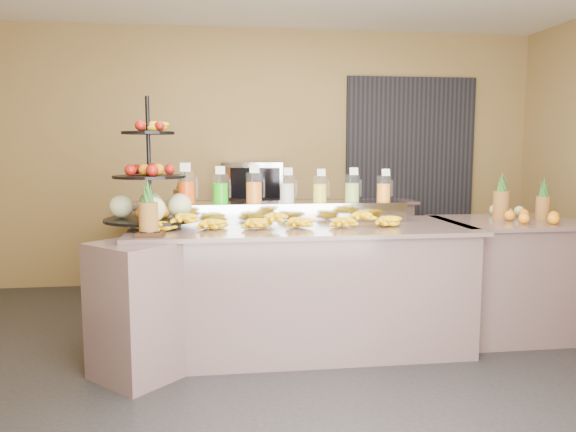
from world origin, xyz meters
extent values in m
plane|color=black|center=(0.00, 0.00, 0.00)|extent=(6.00, 6.00, 0.00)
cube|color=olive|center=(0.00, 2.51, 1.40)|extent=(6.00, 0.02, 2.80)
cube|color=black|center=(1.60, 2.46, 1.20)|extent=(1.50, 0.06, 2.20)
cube|color=gray|center=(0.00, 0.30, 0.45)|extent=(2.40, 0.90, 0.90)
cube|color=gray|center=(0.00, 0.30, 0.92)|extent=(2.50, 1.00, 0.03)
cube|color=gray|center=(-1.15, -0.10, 0.45)|extent=(0.71, 0.71, 0.90)
cube|color=gray|center=(1.70, 0.40, 0.45)|extent=(1.00, 0.80, 0.90)
cube|color=gray|center=(1.70, 0.40, 0.92)|extent=(1.08, 0.88, 0.03)
cube|color=gray|center=(0.00, 2.25, 0.45)|extent=(3.00, 0.50, 0.90)
cube|color=gray|center=(0.00, 2.25, 0.92)|extent=(3.10, 0.55, 0.03)
cube|color=gray|center=(-0.07, 0.58, 1.01)|extent=(1.85, 0.30, 0.15)
cylinder|color=silver|center=(-0.85, 0.58, 1.20)|extent=(0.13, 0.13, 0.25)
cylinder|color=#DF4000|center=(-0.85, 0.58, 1.16)|extent=(0.13, 0.13, 0.17)
cylinder|color=gray|center=(-0.87, 0.59, 1.26)|extent=(0.01, 0.01, 0.29)
cube|color=white|center=(-0.85, 0.52, 1.36)|extent=(0.08, 0.02, 0.07)
cylinder|color=silver|center=(-0.59, 0.58, 1.19)|extent=(0.12, 0.12, 0.23)
cylinder|color=#15B800|center=(-0.59, 0.58, 1.16)|extent=(0.12, 0.12, 0.15)
cylinder|color=gray|center=(-0.61, 0.59, 1.24)|extent=(0.01, 0.01, 0.27)
cube|color=white|center=(-0.59, 0.52, 1.34)|extent=(0.07, 0.02, 0.06)
cylinder|color=silver|center=(-0.33, 0.58, 1.20)|extent=(0.13, 0.13, 0.23)
cylinder|color=orange|center=(-0.33, 0.58, 1.16)|extent=(0.12, 0.12, 0.16)
cylinder|color=gray|center=(-0.35, 0.59, 1.25)|extent=(0.01, 0.01, 0.28)
cube|color=white|center=(-0.33, 0.52, 1.35)|extent=(0.07, 0.02, 0.06)
cylinder|color=silver|center=(-0.07, 0.58, 1.19)|extent=(0.12, 0.12, 0.21)
cylinder|color=beige|center=(-0.07, 0.58, 1.15)|extent=(0.11, 0.11, 0.15)
cylinder|color=gray|center=(-0.09, 0.59, 1.24)|extent=(0.01, 0.01, 0.25)
cube|color=white|center=(-0.07, 0.53, 1.32)|extent=(0.07, 0.02, 0.06)
cylinder|color=silver|center=(0.19, 0.58, 1.18)|extent=(0.11, 0.11, 0.21)
cylinder|color=yellow|center=(0.19, 0.58, 1.15)|extent=(0.11, 0.11, 0.14)
cylinder|color=gray|center=(0.17, 0.59, 1.23)|extent=(0.01, 0.01, 0.24)
cube|color=white|center=(0.19, 0.53, 1.31)|extent=(0.07, 0.02, 0.06)
cylinder|color=silver|center=(0.45, 0.58, 1.19)|extent=(0.12, 0.12, 0.21)
cylinder|color=#91BC46|center=(0.45, 0.58, 1.15)|extent=(0.11, 0.11, 0.15)
cylinder|color=gray|center=(0.43, 0.59, 1.23)|extent=(0.01, 0.01, 0.25)
cube|color=white|center=(0.45, 0.53, 1.32)|extent=(0.07, 0.02, 0.06)
cylinder|color=silver|center=(0.71, 0.58, 1.18)|extent=(0.11, 0.11, 0.20)
cylinder|color=orange|center=(0.71, 0.58, 1.15)|extent=(0.10, 0.10, 0.14)
cylinder|color=gray|center=(0.69, 0.59, 1.23)|extent=(0.01, 0.01, 0.24)
cube|color=white|center=(0.71, 0.53, 1.31)|extent=(0.06, 0.02, 0.06)
ellipsoid|color=yellow|center=(-1.04, 0.24, 0.98)|extent=(0.22, 0.17, 0.09)
ellipsoid|color=yellow|center=(-0.72, 0.24, 0.98)|extent=(0.22, 0.17, 0.09)
ellipsoid|color=yellow|center=(-0.39, 0.24, 0.98)|extent=(0.22, 0.17, 0.09)
ellipsoid|color=yellow|center=(-0.07, 0.24, 0.98)|extent=(0.22, 0.17, 0.09)
ellipsoid|color=yellow|center=(0.26, 0.24, 0.98)|extent=(0.22, 0.17, 0.09)
ellipsoid|color=yellow|center=(0.59, 0.24, 0.98)|extent=(0.22, 0.17, 0.09)
ellipsoid|color=yellow|center=(-0.88, 0.24, 1.04)|extent=(0.19, 0.15, 0.08)
ellipsoid|color=yellow|center=(-0.23, 0.24, 1.04)|extent=(0.19, 0.15, 0.08)
ellipsoid|color=yellow|center=(0.42, 0.24, 1.04)|extent=(0.19, 0.15, 0.08)
cylinder|color=black|center=(-1.11, 0.41, 1.40)|extent=(0.04, 0.04, 0.94)
cylinder|color=black|center=(-1.11, 0.41, 0.98)|extent=(0.81, 0.81, 0.02)
cylinder|color=black|center=(-1.11, 0.41, 1.30)|extent=(0.63, 0.63, 0.02)
cylinder|color=black|center=(-1.11, 0.41, 1.61)|extent=(0.46, 0.46, 0.02)
sphere|color=beige|center=(-0.90, 0.41, 1.08)|extent=(0.18, 0.18, 0.18)
sphere|color=maroon|center=(-0.96, 0.41, 1.35)|extent=(0.08, 0.08, 0.08)
sphere|color=orange|center=(-1.21, 0.41, 1.04)|extent=(0.09, 0.09, 0.09)
cube|color=#311A0D|center=(-1.06, -0.07, 0.94)|extent=(0.19, 0.15, 0.03)
cylinder|color=brown|center=(-1.08, 0.00, 1.04)|extent=(0.13, 0.13, 0.22)
cone|color=#25531B|center=(-1.08, 0.00, 1.23)|extent=(0.06, 0.06, 0.16)
cylinder|color=brown|center=(-0.90, 0.74, 1.05)|extent=(0.13, 0.13, 0.25)
cone|color=#25531B|center=(-0.90, 0.74, 1.26)|extent=(0.07, 0.07, 0.16)
cylinder|color=brown|center=(1.68, 0.51, 1.04)|extent=(0.12, 0.12, 0.22)
cylinder|color=brown|center=(1.99, 0.42, 1.02)|extent=(0.11, 0.11, 0.19)
ellipsoid|color=orange|center=(1.82, 0.28, 0.97)|extent=(0.34, 0.22, 0.08)
cube|color=gray|center=(-0.22, 2.25, 1.14)|extent=(0.69, 0.53, 0.43)
camera|label=1|loc=(-0.65, -3.76, 1.50)|focal=35.00mm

